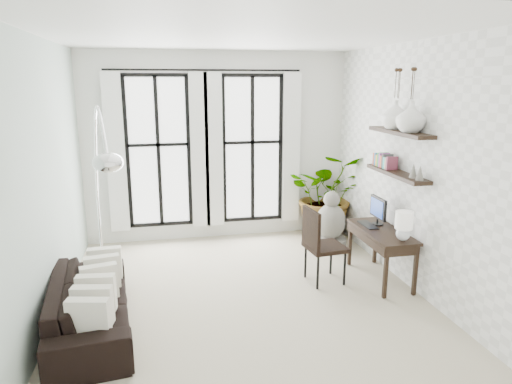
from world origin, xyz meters
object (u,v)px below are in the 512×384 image
object	(u,v)px
plant	(328,194)
arc_lamp	(99,149)
desk_chair	(319,241)
sofa	(90,305)
buddha	(331,224)
desk	(383,234)

from	to	relation	value
plant	arc_lamp	world-z (taller)	arc_lamp
plant	arc_lamp	bearing A→B (deg)	-156.57
desk_chair	arc_lamp	bearing A→B (deg)	167.27
sofa	desk_chair	size ratio (longest dim) A/B	1.96
arc_lamp	buddha	xyz separation A→B (m)	(3.43, 0.94, -1.48)
sofa	desk_chair	bearing A→B (deg)	-83.17
plant	desk	size ratio (longest dim) A/B	1.25
desk	desk_chair	bearing A→B (deg)	170.96
plant	desk_chair	distance (m)	2.05
sofa	arc_lamp	distance (m)	1.87
arc_lamp	buddha	world-z (taller)	arc_lamp
desk	buddha	size ratio (longest dim) A/B	1.26
sofa	plant	world-z (taller)	plant
desk_chair	buddha	world-z (taller)	desk_chair
sofa	plant	xyz separation A→B (m)	(3.70, 2.55, 0.46)
sofa	buddha	xyz separation A→B (m)	(3.53, 1.93, 0.10)
sofa	plant	distance (m)	4.51
sofa	arc_lamp	world-z (taller)	arc_lamp
sofa	desk_chair	world-z (taller)	desk_chair
arc_lamp	buddha	size ratio (longest dim) A/B	2.51
plant	buddha	xyz separation A→B (m)	(-0.17, -0.62, -0.35)
desk	plant	bearing A→B (deg)	91.37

